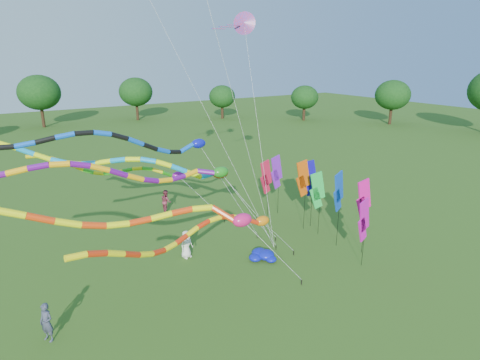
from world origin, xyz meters
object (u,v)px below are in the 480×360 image
person_a (186,244)px  person_b (47,322)px  blue_nylon_heap (263,257)px  tube_kite_orange (129,217)px  person_c (166,201)px  tube_kite_red (206,232)px

person_a → person_b: size_ratio=0.97×
blue_nylon_heap → tube_kite_orange: bearing=-172.5°
person_c → tube_kite_orange: bearing=155.3°
person_c → blue_nylon_heap: bearing=-165.7°
blue_nylon_heap → person_a: size_ratio=0.91×
person_a → blue_nylon_heap: bearing=-54.4°
blue_nylon_heap → person_b: person_b is taller
person_b → tube_kite_orange: bearing=50.5°
person_c → tube_kite_red: bearing=170.5°
tube_kite_orange → person_c: size_ratio=8.99×
person_b → person_c: person_c is taller
tube_kite_orange → person_a: bearing=56.7°
tube_kite_red → tube_kite_orange: 3.43m
person_b → tube_kite_red: bearing=45.3°
blue_nylon_heap → person_a: (-3.53, 2.70, 0.60)m
tube_kite_orange → person_a: (4.21, 3.72, -3.97)m
tube_kite_red → tube_kite_orange: bearing=151.0°
tube_kite_orange → person_c: bearing=76.6°
person_a → person_b: person_b is taller
tube_kite_red → blue_nylon_heap: size_ratio=8.21×
tube_kite_red → person_b: size_ratio=7.27×
tube_kite_red → person_b: bearing=156.9°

